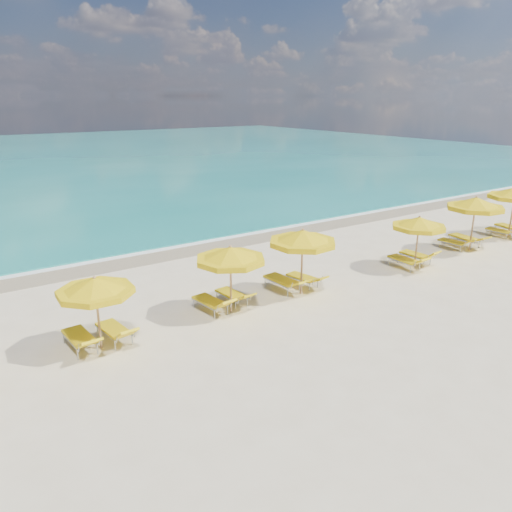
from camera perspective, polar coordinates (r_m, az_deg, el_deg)
ground_plane at (r=17.54m, az=2.77°, el=-4.98°), size 120.00×120.00×0.00m
ocean at (r=62.03m, az=-25.36°, el=9.86°), size 120.00×80.00×0.30m
wet_sand_band at (r=23.51m, az=-8.12°, el=0.85°), size 120.00×2.60×0.01m
foam_line at (r=24.20m, az=-8.97°, el=1.31°), size 120.00×1.20×0.03m
whitecap_near at (r=30.87m, az=-26.36°, el=3.24°), size 14.00×0.36×0.05m
whitecap_far at (r=41.50m, az=-8.47°, el=8.21°), size 18.00×0.30×0.05m
umbrella_2 at (r=14.25m, az=-17.91°, el=-3.39°), size 2.74×2.74×2.16m
umbrella_3 at (r=15.84m, az=-2.95°, el=0.07°), size 2.53×2.53×2.31m
umbrella_4 at (r=17.43m, az=5.35°, el=2.05°), size 3.01×3.01×2.43m
umbrella_5 at (r=21.21m, az=18.13°, el=3.56°), size 2.80×2.80×2.21m
umbrella_6 at (r=24.52m, az=23.81°, el=5.45°), size 3.10×3.10×2.55m
lounger_2_left at (r=14.99m, az=-19.42°, el=-9.28°), size 0.71×1.88×0.75m
lounger_2_right at (r=15.16m, az=-15.81°, el=-8.61°), size 0.78×1.82×0.75m
lounger_3_left at (r=16.53m, az=-5.15°, el=-5.68°), size 0.79×1.83×0.75m
lounger_3_right at (r=17.12m, az=-2.69°, el=-4.83°), size 0.69×1.74×0.67m
lounger_4_left at (r=18.24m, az=3.11°, el=-3.28°), size 0.77×2.01×0.74m
lounger_4_right at (r=18.75m, az=5.45°, el=-2.85°), size 0.81×1.74×0.62m
lounger_5_left at (r=21.44m, az=16.65°, el=-0.80°), size 0.66×1.83×0.74m
lounger_5_right at (r=22.29m, az=17.83°, el=-0.23°), size 0.66×1.74×0.76m
lounger_6_left at (r=24.94m, az=21.60°, el=1.22°), size 0.70×1.69×0.69m
lounger_6_right at (r=25.65m, az=22.79°, el=1.58°), size 0.82×2.00×0.73m
lounger_7_left at (r=27.99m, az=26.08°, el=2.35°), size 0.56×1.66×0.64m
lounger_7_right at (r=28.72m, az=27.07°, el=2.64°), size 0.96×2.03×0.79m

